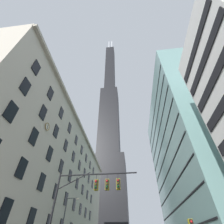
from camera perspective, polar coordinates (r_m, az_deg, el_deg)
The scene contains 5 objects.
station_building at distance 42.34m, azimuth -22.54°, elevation -22.35°, with size 14.62×57.23×26.14m.
dark_skyscraper at distance 124.63m, azimuth -1.05°, elevation -8.51°, with size 22.93×22.93×231.79m.
glass_office_midrise at distance 50.30m, azimuth 27.38°, elevation -13.33°, with size 16.11×40.63×42.46m.
traffic_signal_mast at distance 17.85m, azimuth -7.59°, elevation -26.98°, with size 8.59×0.63×7.47m.
street_lamppost at distance 28.21m, azimuth -16.63°, elevation -33.59°, with size 2.06×0.32×7.18m.
Camera 1 is at (1.31, -13.22, 1.36)m, focal length 24.96 mm.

